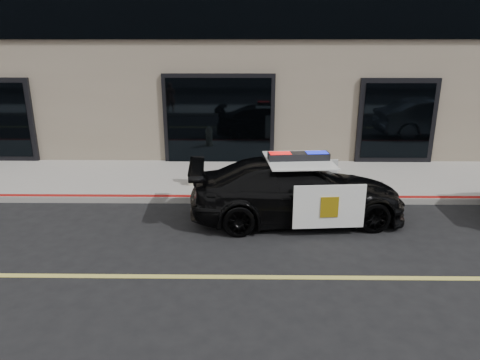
{
  "coord_description": "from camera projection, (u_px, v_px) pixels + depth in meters",
  "views": [
    {
      "loc": [
        -0.17,
        -6.27,
        3.65
      ],
      "look_at": [
        -0.28,
        2.2,
        1.0
      ],
      "focal_mm": 32.0,
      "sensor_mm": 36.0,
      "label": 1
    }
  ],
  "objects": [
    {
      "name": "fire_hydrant",
      "position": [
        194.0,
        172.0,
        11.25
      ],
      "size": [
        0.32,
        0.45,
        0.71
      ],
      "color": "#F0EBC9",
      "rests_on": "sidewalk_n"
    },
    {
      "name": "ground",
      "position": [
        255.0,
        277.0,
        7.07
      ],
      "size": [
        120.0,
        120.0,
        0.0
      ],
      "primitive_type": "plane",
      "color": "black",
      "rests_on": "ground"
    },
    {
      "name": "sidewalk_n",
      "position": [
        251.0,
        179.0,
        12.05
      ],
      "size": [
        60.0,
        3.5,
        0.15
      ],
      "primitive_type": "cube",
      "color": "gray",
      "rests_on": "ground"
    },
    {
      "name": "police_car",
      "position": [
        297.0,
        190.0,
        9.25
      ],
      "size": [
        2.65,
        4.93,
        1.51
      ],
      "color": "black",
      "rests_on": "ground"
    }
  ]
}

